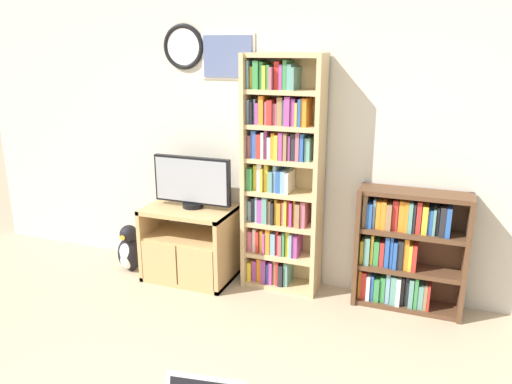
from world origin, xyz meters
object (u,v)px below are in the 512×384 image
(television, at_px, (192,182))
(bookshelf_short, at_px, (404,250))
(bookshelf_tall, at_px, (280,177))
(penguin_figurine, at_px, (129,250))
(tv_stand, at_px, (189,243))

(television, xyz_separation_m, bookshelf_short, (1.78, 0.11, -0.41))
(bookshelf_tall, distance_m, penguin_figurine, 1.59)
(television, relative_size, bookshelf_short, 0.73)
(television, bearing_deg, tv_stand, -122.43)
(tv_stand, bearing_deg, bookshelf_tall, 11.09)
(tv_stand, relative_size, bookshelf_short, 0.80)
(bookshelf_tall, relative_size, penguin_figurine, 4.47)
(bookshelf_tall, bearing_deg, television, -171.81)
(bookshelf_tall, bearing_deg, penguin_figurine, -171.49)
(television, xyz_separation_m, bookshelf_tall, (0.75, 0.11, 0.09))
(television, bearing_deg, penguin_figurine, -171.10)
(bookshelf_tall, bearing_deg, tv_stand, -168.91)
(tv_stand, height_order, television, television)
(television, height_order, bookshelf_short, television)
(bookshelf_tall, distance_m, bookshelf_short, 1.14)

